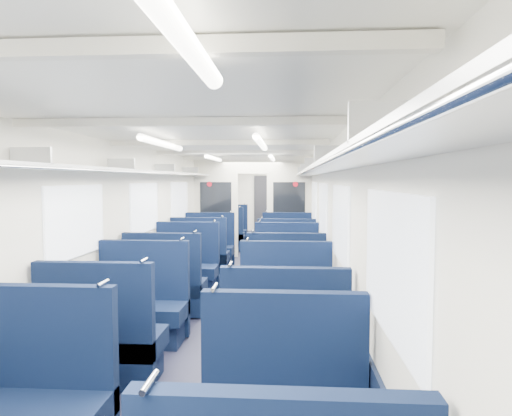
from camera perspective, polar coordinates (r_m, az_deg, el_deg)
floor at (r=7.83m, az=-2.36°, el=-10.16°), size 2.80×18.00×0.01m
ceiling at (r=7.62m, az=-2.41°, el=7.26°), size 2.80×18.00×0.01m
wall_left at (r=7.92m, az=-12.51°, el=-1.47°), size 0.02×18.00×2.35m
dado_left at (r=8.03m, az=-12.33°, el=-7.35°), size 0.03×17.90×0.70m
wall_right at (r=7.61m, az=8.15°, el=-1.62°), size 0.02×18.00×2.35m
dado_right at (r=7.73m, az=7.98°, el=-7.72°), size 0.03×17.90×0.70m
wall_far at (r=16.60m, az=1.08°, el=1.21°), size 2.80×0.02×2.35m
luggage_rack_left at (r=7.84m, az=-11.28°, el=4.34°), size 0.36×17.40×0.18m
luggage_rack_right at (r=7.57m, az=6.79°, el=4.41°), size 0.36×17.40×0.18m
windows at (r=7.17m, az=-2.80°, el=0.06°), size 2.78×15.60×0.75m
ceiling_fittings at (r=7.36m, az=-2.64°, el=6.92°), size 2.70×16.06×0.11m
end_door at (r=16.54m, az=1.07°, el=0.60°), size 0.75×0.06×2.00m
bulkhead at (r=10.90m, az=-0.46°, el=0.28°), size 2.80×0.10×2.35m
seat_6 at (r=3.58m, az=-26.43°, el=-21.54°), size 1.06×0.58×1.18m
seat_8 at (r=4.54m, az=-18.71°, el=-15.87°), size 1.06×0.58×1.18m
seat_9 at (r=4.09m, az=3.63°, el=-17.87°), size 1.06×0.58×1.18m
seat_10 at (r=5.53m, az=-14.16°, el=-12.23°), size 1.06×0.58×1.18m
seat_11 at (r=5.31m, az=3.73°, el=-12.79°), size 1.06×0.58×1.18m
seat_12 at (r=6.49m, az=-11.27°, el=-9.83°), size 1.06×0.58×1.18m
seat_13 at (r=6.38m, az=3.78°, el=-9.99°), size 1.06×0.58×1.18m
seat_14 at (r=7.72m, az=-8.70°, el=-7.64°), size 1.06×0.58×1.18m
seat_15 at (r=7.55m, az=3.82°, el=-7.86°), size 1.06×0.58×1.18m
seat_16 at (r=8.87m, az=-7.00°, el=-6.16°), size 1.06×0.58×1.18m
seat_17 at (r=8.53m, az=3.85°, el=-6.53°), size 1.06×0.58×1.18m
seat_18 at (r=9.84m, az=-5.89°, el=-5.19°), size 1.06×0.58×1.18m
seat_19 at (r=9.83m, az=3.87°, el=-5.19°), size 1.06×0.58×1.18m
seat_20 at (r=12.00m, az=-4.07°, el=-3.60°), size 1.06×0.58×1.18m
seat_21 at (r=11.89m, az=3.90°, el=-3.66°), size 1.06×0.58×1.18m
seat_22 at (r=12.96m, az=-3.46°, el=-3.06°), size 1.06×0.58×1.18m
seat_23 at (r=12.86m, az=3.91°, el=-3.12°), size 1.06×0.58×1.18m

